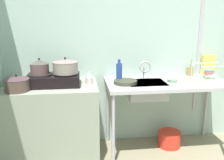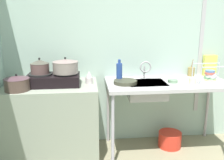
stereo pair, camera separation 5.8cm
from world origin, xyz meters
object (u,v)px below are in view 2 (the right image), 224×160
(stove, at_px, (53,79))
(bucket_on_floor, at_px, (170,139))
(dish_rack, at_px, (210,77))
(cereal_box, at_px, (210,65))
(pot_on_left_burner, at_px, (40,67))
(pot_on_right_burner, at_px, (65,66))
(pot_beside_stove, at_px, (17,83))
(small_bowl_on_drainboard, at_px, (173,81))
(sink_basin, at_px, (146,90))
(bottle_by_sink, at_px, (119,72))
(frying_pan, at_px, (125,82))
(percolator, at_px, (89,77))
(cup_by_rack, at_px, (192,81))
(utensil_jar, at_px, (191,72))
(faucet, at_px, (145,68))

(stove, relative_size, bucket_on_floor, 2.01)
(dish_rack, height_order, cereal_box, cereal_box)
(pot_on_left_burner, bearing_deg, cereal_box, 7.55)
(pot_on_right_burner, xyz_separation_m, pot_beside_stove, (-0.49, -0.18, -0.14))
(stove, distance_m, small_bowl_on_drainboard, 1.36)
(pot_on_right_burner, relative_size, cereal_box, 1.07)
(sink_basin, xyz_separation_m, bottle_by_sink, (-0.31, 0.08, 0.20))
(frying_pan, bearing_deg, percolator, 172.77)
(bottle_by_sink, height_order, cereal_box, cereal_box)
(cereal_box, xyz_separation_m, bucket_on_floor, (-0.55, -0.22, -0.91))
(frying_pan, xyz_separation_m, bottle_by_sink, (-0.06, 0.11, 0.09))
(cup_by_rack, xyz_separation_m, small_bowl_on_drainboard, (-0.20, 0.09, -0.02))
(stove, distance_m, pot_beside_stove, 0.39)
(stove, bearing_deg, pot_beside_stove, -152.91)
(percolator, relative_size, bottle_by_sink, 0.55)
(cup_by_rack, xyz_separation_m, bucket_on_floor, (-0.16, 0.18, -0.81))
(percolator, bearing_deg, cup_by_rack, -7.01)
(bucket_on_floor, bearing_deg, pot_beside_stove, -172.29)
(sink_basin, bearing_deg, bottle_by_sink, 165.54)
(frying_pan, xyz_separation_m, dish_rack, (1.01, 0.00, 0.03))
(stove, xyz_separation_m, frying_pan, (0.81, -0.03, -0.05))
(pot_on_left_burner, relative_size, pot_on_right_burner, 0.71)
(pot_on_left_burner, height_order, dish_rack, pot_on_left_burner)
(pot_beside_stove, xyz_separation_m, small_bowl_on_drainboard, (1.71, 0.14, -0.06))
(stove, xyz_separation_m, cereal_box, (1.95, 0.28, 0.07))
(stove, xyz_separation_m, pot_on_left_burner, (-0.14, -0.00, 0.15))
(small_bowl_on_drainboard, bearing_deg, pot_beside_stove, -175.17)
(pot_on_right_burner, bearing_deg, bucket_on_floor, 2.65)
(small_bowl_on_drainboard, relative_size, utensil_jar, 0.53)
(cup_by_rack, height_order, small_bowl_on_drainboard, cup_by_rack)
(percolator, relative_size, cereal_box, 0.55)
(pot_beside_stove, relative_size, small_bowl_on_drainboard, 2.27)
(sink_basin, bearing_deg, pot_beside_stove, -172.84)
(pot_on_left_burner, height_order, percolator, pot_on_left_burner)
(cup_by_rack, distance_m, bucket_on_floor, 0.85)
(small_bowl_on_drainboard, bearing_deg, percolator, 176.57)
(pot_on_left_burner, bearing_deg, stove, 0.00)
(dish_rack, height_order, bottle_by_sink, bottle_by_sink)
(bottle_by_sink, bearing_deg, percolator, -171.14)
(frying_pan, height_order, cup_by_rack, cup_by_rack)
(sink_basin, bearing_deg, percolator, 177.83)
(sink_basin, height_order, bottle_by_sink, bottle_by_sink)
(pot_on_left_burner, relative_size, faucet, 0.91)
(sink_basin, relative_size, small_bowl_on_drainboard, 3.89)
(sink_basin, bearing_deg, small_bowl_on_drainboard, -6.23)
(pot_beside_stove, bearing_deg, bottle_by_sink, 13.18)
(pot_beside_stove, distance_m, sink_basin, 1.43)
(sink_basin, bearing_deg, pot_on_right_burner, 179.91)
(pot_beside_stove, xyz_separation_m, frying_pan, (1.15, 0.15, -0.06))
(stove, distance_m, percolator, 0.40)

